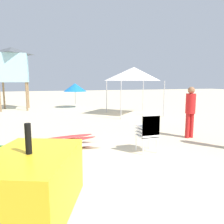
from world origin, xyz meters
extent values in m
plane|color=beige|center=(0.00, 0.00, 0.00)|extent=(80.00, 80.00, 0.00)
cube|color=gold|center=(-0.83, -1.05, 0.90)|extent=(1.16, 1.32, 0.60)
cylinder|color=black|center=(-0.83, -1.05, 1.35)|extent=(0.08, 0.08, 0.30)
cylinder|color=black|center=(-0.66, -0.53, 0.30)|extent=(0.62, 0.40, 0.60)
cube|color=white|center=(1.95, 1.78, 0.44)|extent=(0.48, 0.48, 0.04)
cube|color=white|center=(1.95, 1.56, 0.64)|extent=(0.48, 0.04, 0.40)
cube|color=white|center=(1.95, 1.78, 0.53)|extent=(0.48, 0.48, 0.04)
cube|color=white|center=(1.95, 1.56, 0.73)|extent=(0.48, 0.04, 0.40)
cube|color=white|center=(1.95, 1.78, 0.62)|extent=(0.48, 0.48, 0.04)
cube|color=white|center=(1.95, 1.56, 0.82)|extent=(0.48, 0.04, 0.40)
cube|color=white|center=(1.95, 1.78, 0.71)|extent=(0.48, 0.48, 0.04)
cube|color=white|center=(1.95, 1.56, 0.91)|extent=(0.48, 0.04, 0.40)
cylinder|color=white|center=(2.16, 1.99, 0.21)|extent=(0.04, 0.04, 0.42)
cylinder|color=white|center=(1.74, 1.99, 0.21)|extent=(0.04, 0.04, 0.42)
cylinder|color=white|center=(2.16, 1.57, 0.21)|extent=(0.04, 0.04, 0.42)
cylinder|color=white|center=(1.74, 1.57, 0.21)|extent=(0.04, 0.04, 0.42)
ellipsoid|color=red|center=(-0.31, 2.80, 0.04)|extent=(2.20, 0.37, 0.08)
ellipsoid|color=white|center=(-0.31, 2.72, 0.12)|extent=(2.50, 0.87, 0.08)
ellipsoid|color=red|center=(-0.37, 2.77, 0.20)|extent=(2.49, 0.75, 0.08)
ellipsoid|color=red|center=(-0.25, 2.87, 0.28)|extent=(2.03, 0.61, 0.08)
cylinder|color=red|center=(3.91, 2.63, 0.42)|extent=(0.14, 0.14, 0.83)
cylinder|color=red|center=(4.07, 2.63, 0.42)|extent=(0.14, 0.14, 0.83)
cylinder|color=red|center=(3.99, 2.63, 1.16)|extent=(0.32, 0.32, 0.66)
sphere|color=#9E6B47|center=(3.99, 2.63, 1.60)|extent=(0.23, 0.23, 0.23)
cylinder|color=#B2B2B7|center=(3.05, 6.62, 0.96)|extent=(0.05, 0.05, 1.92)
cylinder|color=#B2B2B7|center=(5.50, 6.62, 0.96)|extent=(0.05, 0.05, 1.92)
cylinder|color=#B2B2B7|center=(3.05, 9.07, 0.96)|extent=(0.05, 0.05, 1.92)
cylinder|color=#B2B2B7|center=(5.50, 9.07, 0.96)|extent=(0.05, 0.05, 1.92)
pyramid|color=silver|center=(4.27, 7.85, 2.30)|extent=(2.45, 2.45, 0.75)
cylinder|color=olive|center=(-3.15, 11.50, 0.92)|extent=(0.12, 0.12, 1.83)
cylinder|color=olive|center=(-1.59, 11.50, 0.92)|extent=(0.12, 0.12, 1.83)
cylinder|color=olive|center=(-3.15, 13.06, 0.92)|extent=(0.12, 0.12, 1.83)
cylinder|color=olive|center=(-1.59, 13.06, 0.92)|extent=(0.12, 0.12, 1.83)
cube|color=#9CD3E2|center=(-2.37, 12.28, 2.73)|extent=(1.80, 1.80, 1.80)
pyramid|color=#4C5156|center=(-2.37, 12.28, 3.86)|extent=(1.98, 1.98, 0.45)
cylinder|color=beige|center=(1.61, 12.07, 0.87)|extent=(0.04, 0.04, 1.75)
cone|color=blue|center=(1.61, 12.07, 1.46)|extent=(1.65, 1.65, 0.58)
camera|label=1|loc=(-0.69, -3.17, 1.89)|focal=34.00mm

